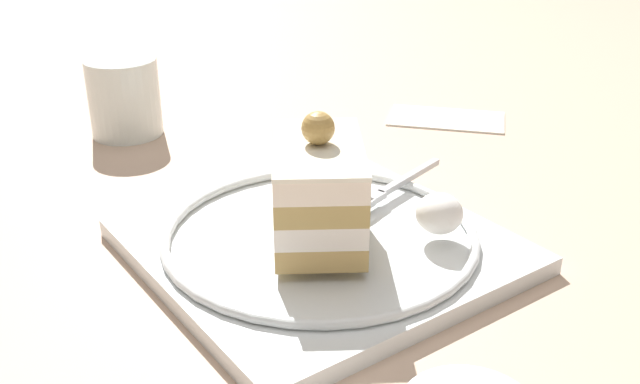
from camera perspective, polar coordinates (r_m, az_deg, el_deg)
name	(u,v)px	position (r m, az deg, el deg)	size (l,w,h in m)	color
ground_plane	(322,240)	(0.56, 0.19, -3.78)	(2.40, 2.40, 0.00)	tan
dessert_plate	(320,242)	(0.53, 0.00, -3.94)	(0.28, 0.28, 0.02)	silver
cake_slice	(318,189)	(0.51, -0.13, 0.24)	(0.13, 0.10, 0.09)	tan
whipped_cream_dollop	(439,213)	(0.53, 9.31, -1.67)	(0.03, 0.03, 0.03)	white
fork	(393,187)	(0.59, 5.71, 0.41)	(0.06, 0.12, 0.00)	silver
drink_glass_near	(125,101)	(0.78, -15.02, 6.90)	(0.07, 0.07, 0.08)	white
folded_napkin	(446,118)	(0.81, 9.85, 5.73)	(0.12, 0.07, 0.00)	white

